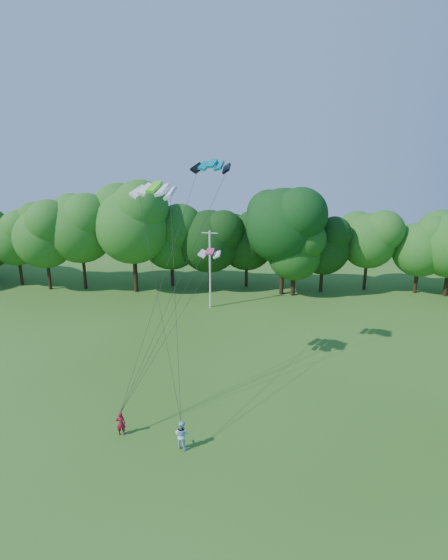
{
  "coord_description": "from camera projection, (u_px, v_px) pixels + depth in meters",
  "views": [
    {
      "loc": [
        4.6,
        -15.22,
        16.92
      ],
      "look_at": [
        1.86,
        13.0,
        8.38
      ],
      "focal_mm": 28.0,
      "sensor_mm": 36.0,
      "label": 1
    }
  ],
  "objects": [
    {
      "name": "ground",
      "position": [
        156.0,
        537.0,
        19.81
      ],
      "size": [
        160.0,
        160.0,
        0.0
      ],
      "primitive_type": "plane",
      "color": "#275617",
      "rests_on": "ground"
    },
    {
      "name": "kite_green",
      "position": [
        154.0,
        187.0,
        28.74
      ],
      "size": [
        3.25,
        2.15,
        0.72
      ],
      "rotation": [
        0.0,
        0.0,
        -0.3
      ],
      "color": "#49D820",
      "rests_on": "ground"
    },
    {
      "name": "utility_pole",
      "position": [
        210.0,
        269.0,
        47.38
      ],
      "size": [
        1.71,
        0.32,
        8.58
      ],
      "rotation": [
        0.0,
        0.0,
        -0.14
      ],
      "color": "silver",
      "rests_on": "ground"
    },
    {
      "name": "tree_back_center",
      "position": [
        284.0,
        221.0,
        50.46
      ],
      "size": [
        9.76,
        9.76,
        14.2
      ],
      "color": "#2F2312",
      "rests_on": "ground"
    },
    {
      "name": "kite_teal",
      "position": [
        212.0,
        163.0,
        30.12
      ],
      "size": [
        2.86,
        1.73,
        0.61
      ],
      "rotation": [
        0.0,
        0.0,
        -0.22
      ],
      "color": "#047689",
      "rests_on": "ground"
    },
    {
      "name": "kite_flyer_right",
      "position": [
        182.0,
        435.0,
        25.51
      ],
      "size": [
        1.06,
        0.96,
        1.79
      ],
      "primitive_type": "imported",
      "rotation": [
        0.0,
        0.0,
        2.76
      ],
      "color": "#B0D7F5",
      "rests_on": "ground"
    },
    {
      "name": "kite_flyer_left",
      "position": [
        121.0,
        423.0,
        26.72
      ],
      "size": [
        0.64,
        0.47,
        1.59
      ],
      "primitive_type": "imported",
      "rotation": [
        0.0,
        0.0,
        3.31
      ],
      "color": "maroon",
      "rests_on": "ground"
    },
    {
      "name": "kite_pink",
      "position": [
        210.0,
        251.0,
        31.17
      ],
      "size": [
        1.69,
        1.0,
        0.37
      ],
      "rotation": [
        0.0,
        0.0,
        -0.15
      ],
      "color": "#CC3871",
      "rests_on": "ground"
    }
  ]
}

